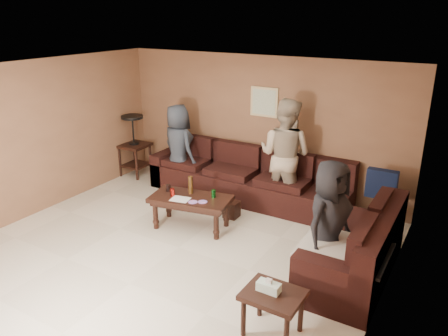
% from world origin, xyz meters
% --- Properties ---
extents(room, '(5.60, 5.50, 2.50)m').
position_xyz_m(room, '(0.00, 0.00, 1.66)').
color(room, beige).
rests_on(room, ground).
extents(sectional_sofa, '(4.65, 2.90, 0.97)m').
position_xyz_m(sectional_sofa, '(0.81, 1.52, 0.33)').
color(sectional_sofa, black).
rests_on(sectional_sofa, ground).
extents(coffee_table, '(1.32, 0.84, 0.79)m').
position_xyz_m(coffee_table, '(-0.21, 0.62, 0.43)').
color(coffee_table, black).
rests_on(coffee_table, ground).
extents(end_table_left, '(0.56, 0.56, 1.25)m').
position_xyz_m(end_table_left, '(-2.53, 1.95, 0.65)').
color(end_table_left, black).
rests_on(end_table_left, ground).
extents(side_table_right, '(0.61, 0.50, 0.64)m').
position_xyz_m(side_table_right, '(1.89, -0.92, 0.43)').
color(side_table_right, black).
rests_on(side_table_right, ground).
extents(waste_bin, '(0.23, 0.23, 0.27)m').
position_xyz_m(waste_bin, '(0.16, 1.25, 0.14)').
color(waste_bin, black).
rests_on(waste_bin, ground).
extents(wall_art, '(0.52, 0.04, 0.52)m').
position_xyz_m(wall_art, '(0.10, 2.48, 1.70)').
color(wall_art, '#CAB67E').
rests_on(wall_art, ground).
extents(person_left, '(0.91, 0.74, 1.61)m').
position_xyz_m(person_left, '(-1.34, 1.86, 0.81)').
color(person_left, '#2D343E').
rests_on(person_left, ground).
extents(person_middle, '(0.97, 0.78, 1.91)m').
position_xyz_m(person_middle, '(0.73, 2.02, 0.95)').
color(person_middle, tan).
rests_on(person_middle, ground).
extents(person_right, '(0.68, 0.88, 1.58)m').
position_xyz_m(person_right, '(2.04, 0.33, 0.79)').
color(person_right, black).
rests_on(person_right, ground).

